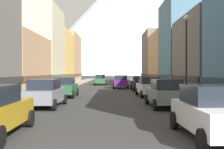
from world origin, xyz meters
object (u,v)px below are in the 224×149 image
(car_right_0, at_px, (214,112))
(streetlamp_right, at_px, (188,45))
(car_right_1, at_px, (167,93))
(car_right_2, at_px, (150,87))
(car_left_1, at_px, (46,93))
(car_right_3, at_px, (142,83))
(pedestrian_2, at_px, (172,85))
(car_left_2, at_px, (66,87))
(car_driving_1, at_px, (122,82))
(car_driving_0, at_px, (102,80))

(car_right_0, xyz_separation_m, streetlamp_right, (1.55, 9.43, 3.09))
(car_right_1, distance_m, car_right_2, 7.92)
(car_left_1, relative_size, car_right_0, 1.00)
(car_right_2, distance_m, streetlamp_right, 7.82)
(car_right_3, relative_size, pedestrian_2, 2.66)
(car_right_0, height_order, pedestrian_2, pedestrian_2)
(car_right_3, distance_m, streetlamp_right, 15.53)
(car_left_1, height_order, pedestrian_2, pedestrian_2)
(car_left_2, xyz_separation_m, car_right_1, (7.60, -7.45, 0.00))
(pedestrian_2, bearing_deg, car_right_1, -103.11)
(car_left_2, xyz_separation_m, car_right_0, (7.60, -15.97, 0.00))
(car_right_2, bearing_deg, car_right_1, -89.97)
(car_left_2, bearing_deg, car_driving_1, 68.19)
(car_left_1, distance_m, car_right_2, 11.01)
(car_right_3, height_order, pedestrian_2, pedestrian_2)
(car_right_1, bearing_deg, car_left_2, 135.58)
(car_left_1, bearing_deg, car_right_1, 0.29)
(car_driving_1, bearing_deg, pedestrian_2, -65.97)
(car_left_2, height_order, car_right_1, same)
(car_right_2, xyz_separation_m, pedestrian_2, (2.45, 2.59, 0.03))
(car_left_1, relative_size, car_driving_0, 1.01)
(car_driving_0, relative_size, car_driving_1, 1.00)
(car_driving_0, height_order, pedestrian_2, pedestrian_2)
(car_driving_1, height_order, streetlamp_right, streetlamp_right)
(car_left_2, relative_size, car_right_0, 0.99)
(car_right_0, relative_size, car_right_3, 0.99)
(car_right_0, distance_m, streetlamp_right, 10.05)
(car_right_2, distance_m, car_driving_1, 13.20)
(car_left_2, bearing_deg, car_right_1, -44.42)
(car_left_2, relative_size, streetlamp_right, 0.75)
(car_driving_0, height_order, car_driving_1, same)
(car_right_1, xyz_separation_m, car_driving_1, (-2.20, 20.94, 0.00))
(car_right_1, distance_m, streetlamp_right, 3.57)
(car_left_2, distance_m, streetlamp_right, 11.66)
(car_right_2, height_order, car_driving_0, same)
(car_right_1, relative_size, car_driving_1, 1.01)
(car_left_2, distance_m, car_driving_1, 14.53)
(car_right_0, height_order, car_driving_0, same)
(car_right_3, xyz_separation_m, car_driving_1, (-2.20, 4.89, 0.00))
(car_driving_1, distance_m, streetlamp_right, 20.61)
(car_driving_0, bearing_deg, car_right_1, -80.15)
(car_right_1, height_order, car_driving_0, same)
(car_right_3, relative_size, car_driving_0, 1.01)
(car_right_1, xyz_separation_m, car_driving_0, (-5.40, 31.11, 0.00))
(car_right_1, height_order, pedestrian_2, pedestrian_2)
(car_driving_0, bearing_deg, car_left_2, -95.31)
(car_left_1, distance_m, car_right_3, 17.80)
(car_right_0, height_order, car_right_1, same)
(car_driving_0, xyz_separation_m, car_driving_1, (3.20, -10.17, 0.00))
(car_left_2, distance_m, pedestrian_2, 10.51)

